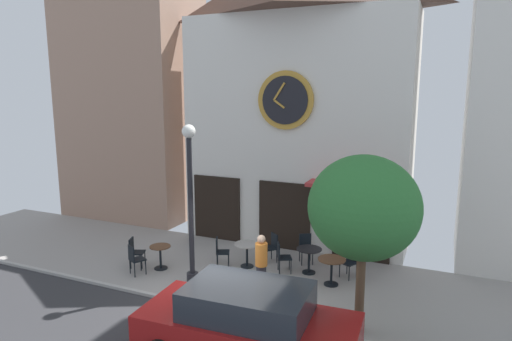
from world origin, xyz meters
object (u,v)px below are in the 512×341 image
object	(u,v)px
street_lamp	(191,206)
cafe_chair_curbside	(220,250)
parked_car_red	(248,324)
cafe_chair_under_awning	(272,245)
cafe_chair_left_end	(135,257)
cafe_table_center	(332,266)
street_tree	(364,208)
cafe_table_rightmost	(309,255)
cafe_table_near_door	(247,250)
cafe_chair_outer	(306,246)
pedestrian_orange	(261,265)
cafe_chair_facing_wall	(135,250)
cafe_chair_by_entrance	(282,255)
cafe_table_leftmost	(160,254)
cafe_chair_corner	(350,259)

from	to	relation	value
street_lamp	cafe_chair_curbside	xyz separation A→B (m)	(0.06, 1.49, -1.73)
parked_car_red	cafe_chair_under_awning	bearing A→B (deg)	106.46
cafe_chair_left_end	cafe_table_center	bearing A→B (deg)	16.81
street_tree	cafe_table_rightmost	xyz separation A→B (m)	(-1.96, 2.62, -2.29)
cafe_table_near_door	parked_car_red	distance (m)	4.75
cafe_chair_outer	pedestrian_orange	world-z (taller)	pedestrian_orange
cafe_chair_under_awning	cafe_chair_facing_wall	size ratio (longest dim) A/B	1.00
cafe_chair_left_end	cafe_chair_under_awning	bearing A→B (deg)	38.05
cafe_chair_curbside	parked_car_red	distance (m)	4.87
cafe_chair_by_entrance	pedestrian_orange	bearing A→B (deg)	-88.15
cafe_chair_curbside	cafe_chair_under_awning	bearing A→B (deg)	37.41
cafe_table_leftmost	cafe_table_near_door	distance (m)	2.61
cafe_table_leftmost	cafe_chair_left_end	bearing A→B (deg)	-121.53
cafe_chair_under_awning	cafe_table_leftmost	bearing A→B (deg)	-146.56
cafe_table_rightmost	cafe_chair_outer	size ratio (longest dim) A/B	0.84
cafe_table_leftmost	cafe_chair_under_awning	distance (m)	3.43
cafe_chair_left_end	pedestrian_orange	xyz separation A→B (m)	(3.91, 0.22, 0.33)
cafe_chair_by_entrance	cafe_chair_outer	world-z (taller)	same
street_lamp	cafe_table_center	bearing A→B (deg)	24.01
cafe_table_leftmost	cafe_table_near_door	xyz separation A→B (m)	(2.33, 1.19, 0.07)
cafe_chair_facing_wall	cafe_chair_curbside	distance (m)	2.60
cafe_chair_outer	cafe_chair_left_end	size ratio (longest dim) A/B	1.00
cafe_table_near_door	cafe_chair_curbside	xyz separation A→B (m)	(-0.77, -0.30, -0.01)
parked_car_red	cafe_chair_curbside	bearing A→B (deg)	124.77
cafe_chair_curbside	cafe_chair_corner	xyz separation A→B (m)	(3.80, 0.82, 0.00)
cafe_table_leftmost	cafe_chair_left_end	size ratio (longest dim) A/B	0.80
cafe_table_leftmost	cafe_chair_corner	size ratio (longest dim) A/B	0.80
cafe_table_near_door	pedestrian_orange	size ratio (longest dim) A/B	0.47
cafe_chair_outer	street_tree	bearing A→B (deg)	-55.78
cafe_chair_curbside	cafe_chair_by_entrance	bearing A→B (deg)	9.94
cafe_table_rightmost	cafe_chair_left_end	world-z (taller)	cafe_chair_left_end
cafe_table_rightmost	parked_car_red	world-z (taller)	parked_car_red
cafe_chair_outer	pedestrian_orange	size ratio (longest dim) A/B	0.54
cafe_chair_by_entrance	cafe_chair_under_awning	distance (m)	0.89
cafe_chair_facing_wall	cafe_chair_corner	xyz separation A→B (m)	(6.17, 1.89, 0.00)
street_lamp	cafe_table_leftmost	xyz separation A→B (m)	(-1.50, 0.60, -1.78)
cafe_chair_by_entrance	cafe_chair_corner	distance (m)	1.98
cafe_chair_corner	cafe_chair_under_awning	bearing A→B (deg)	175.95
cafe_chair_curbside	street_tree	bearing A→B (deg)	-23.70
cafe_chair_by_entrance	cafe_chair_curbside	bearing A→B (deg)	-170.06
street_lamp	cafe_chair_under_awning	xyz separation A→B (m)	(1.36, 2.49, -1.73)
street_tree	cafe_chair_outer	bearing A→B (deg)	124.22
cafe_chair_curbside	cafe_chair_corner	world-z (taller)	same
parked_car_red	cafe_table_center	bearing A→B (deg)	80.69
cafe_table_center	parked_car_red	size ratio (longest dim) A/B	0.17
cafe_table_leftmost	cafe_table_rightmost	bearing A→B (deg)	19.60
cafe_chair_outer	cafe_chair_under_awning	bearing A→B (deg)	-160.02
cafe_table_rightmost	cafe_table_center	size ratio (longest dim) A/B	0.98
street_tree	cafe_table_near_door	xyz separation A→B (m)	(-3.83, 2.31, -2.29)
cafe_table_near_door	cafe_chair_by_entrance	bearing A→B (deg)	1.67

